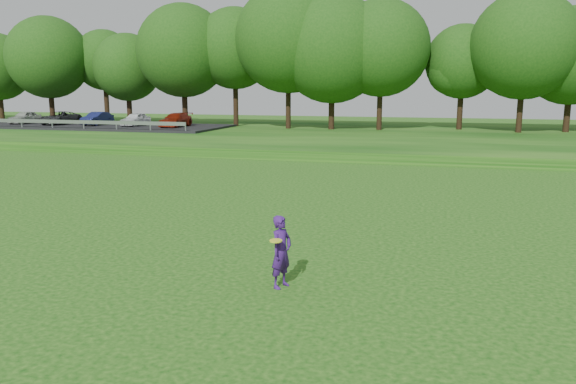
# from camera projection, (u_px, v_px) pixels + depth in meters

# --- Properties ---
(ground) EXTENTS (140.00, 140.00, 0.00)m
(ground) POSITION_uv_depth(u_px,v_px,m) (145.00, 256.00, 14.22)
(ground) COLOR #0C3E0C
(ground) RESTS_ON ground
(berm) EXTENTS (130.00, 30.00, 0.60)m
(berm) POSITION_uv_depth(u_px,v_px,m) (357.00, 135.00, 46.29)
(berm) COLOR #0C3E0C
(berm) RESTS_ON ground
(walking_path) EXTENTS (130.00, 1.60, 0.04)m
(walking_path) POSITION_uv_depth(u_px,v_px,m) (320.00, 159.00, 33.11)
(walking_path) COLOR gray
(walking_path) RESTS_ON ground
(treeline) EXTENTS (104.00, 7.00, 15.00)m
(treeline) POSITION_uv_depth(u_px,v_px,m) (367.00, 42.00, 48.63)
(treeline) COLOR #184610
(treeline) RESTS_ON berm
(parking_lot) EXTENTS (24.00, 9.00, 1.38)m
(parking_lot) POSITION_uv_depth(u_px,v_px,m) (96.00, 122.00, 51.53)
(parking_lot) COLOR black
(parking_lot) RESTS_ON berm
(woman) EXTENTS (0.55, 0.78, 1.56)m
(woman) POSITION_uv_depth(u_px,v_px,m) (281.00, 252.00, 11.87)
(woman) COLOR #3E186E
(woman) RESTS_ON ground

